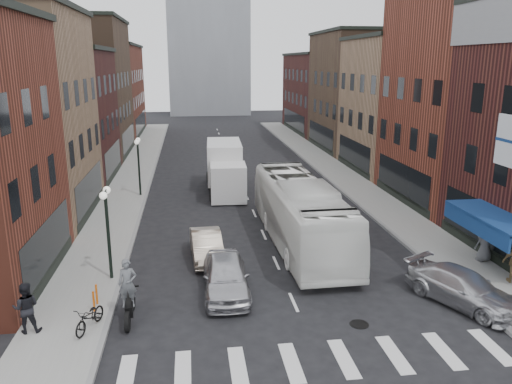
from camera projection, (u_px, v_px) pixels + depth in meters
ground at (299, 315)px, 18.72m from camera, size 160.00×160.00×0.00m
sidewalk_left at (131, 183)px, 38.70m from camera, size 3.00×74.00×0.15m
sidewalk_right at (343, 176)px, 40.89m from camera, size 3.00×74.00×0.15m
curb_left at (151, 183)px, 38.91m from camera, size 0.20×74.00×0.16m
curb_right at (325, 178)px, 40.71m from camera, size 0.20×74.00×0.16m
crosswalk_stripes at (319, 360)px, 15.84m from camera, size 12.00×2.20×0.01m
bldg_left_mid_b at (43, 116)px, 38.49m from camera, size 10.30×10.20×10.30m
bldg_left_far_a at (73, 88)px, 48.66m from camera, size 10.30×12.20×13.30m
bldg_left_far_b at (98, 91)px, 62.33m from camera, size 10.30×16.20×11.30m
bldg_right_mid_a at (482, 94)px, 32.26m from camera, size 10.30×10.20×14.30m
bldg_right_mid_b at (413, 105)px, 42.22m from camera, size 10.30×10.20×11.30m
bldg_right_far_a at (368, 91)px, 52.64m from camera, size 10.30×12.20×12.30m
bldg_right_far_b at (331, 93)px, 66.32m from camera, size 10.30×16.20×10.30m
awning_blue at (489, 218)px, 21.60m from camera, size 1.80×5.00×0.78m
streetlamp_near at (107, 217)px, 20.86m from camera, size 0.32×1.22×4.11m
streetlamp_far at (138, 156)px, 34.29m from camera, size 0.32×1.22×4.11m
bike_rack at (95, 298)px, 18.85m from camera, size 0.08×0.68×0.80m
box_truck at (225, 168)px, 36.01m from camera, size 2.67×8.08×3.48m
motorcycle_rider at (128, 292)px, 18.01m from camera, size 0.69×2.36×2.41m
transit_bus at (300, 212)px, 25.59m from camera, size 3.11×12.25×3.40m
sedan_left_near at (226, 276)px, 20.24m from camera, size 1.88×4.54×1.54m
sedan_left_far at (207, 245)px, 23.89m from camera, size 1.63×4.11×1.33m
curb_car at (463, 288)px, 19.39m from camera, size 3.71×5.01×1.35m
parked_bicycle at (90, 317)px, 17.31m from camera, size 1.18×1.83×0.91m
ped_left_solo at (26, 308)px, 17.04m from camera, size 0.92×0.58×1.81m
ped_right_c at (485, 242)px, 23.17m from camera, size 1.02×0.78×1.87m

